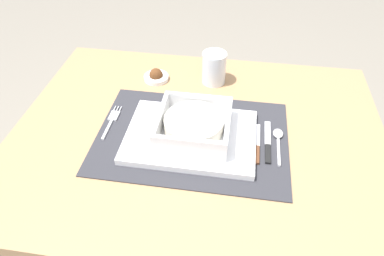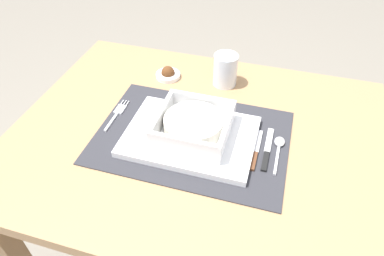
% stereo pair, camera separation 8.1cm
% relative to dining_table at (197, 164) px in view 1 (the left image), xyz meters
% --- Properties ---
extents(dining_table, '(0.91, 0.70, 0.73)m').
position_rel_dining_table_xyz_m(dining_table, '(0.00, 0.00, 0.00)').
color(dining_table, '#A37A51').
rests_on(dining_table, ground).
extents(placemat, '(0.45, 0.32, 0.00)m').
position_rel_dining_table_xyz_m(placemat, '(-0.01, -0.02, 0.11)').
color(placemat, '#2D2D33').
rests_on(placemat, dining_table).
extents(serving_plate, '(0.30, 0.21, 0.02)m').
position_rel_dining_table_xyz_m(serving_plate, '(-0.01, -0.02, 0.12)').
color(serving_plate, white).
rests_on(serving_plate, placemat).
extents(porridge_bowl, '(0.16, 0.16, 0.05)m').
position_rel_dining_table_xyz_m(porridge_bowl, '(-0.01, -0.02, 0.15)').
color(porridge_bowl, white).
rests_on(porridge_bowl, serving_plate).
extents(fork, '(0.02, 0.13, 0.00)m').
position_rel_dining_table_xyz_m(fork, '(-0.22, 0.01, 0.12)').
color(fork, silver).
rests_on(fork, placemat).
extents(spoon, '(0.02, 0.12, 0.01)m').
position_rel_dining_table_xyz_m(spoon, '(0.19, 0.01, 0.12)').
color(spoon, silver).
rests_on(spoon, placemat).
extents(butter_knife, '(0.01, 0.14, 0.01)m').
position_rel_dining_table_xyz_m(butter_knife, '(0.17, -0.02, 0.12)').
color(butter_knife, black).
rests_on(butter_knife, placemat).
extents(bread_knife, '(0.01, 0.13, 0.01)m').
position_rel_dining_table_xyz_m(bread_knife, '(0.14, -0.03, 0.12)').
color(bread_knife, '#59331E').
rests_on(bread_knife, placemat).
extents(drinking_glass, '(0.07, 0.07, 0.09)m').
position_rel_dining_table_xyz_m(drinking_glass, '(0.01, 0.22, 0.15)').
color(drinking_glass, white).
rests_on(drinking_glass, dining_table).
extents(condiment_saucer, '(0.07, 0.07, 0.04)m').
position_rel_dining_table_xyz_m(condiment_saucer, '(-0.15, 0.21, 0.12)').
color(condiment_saucer, white).
rests_on(condiment_saucer, dining_table).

